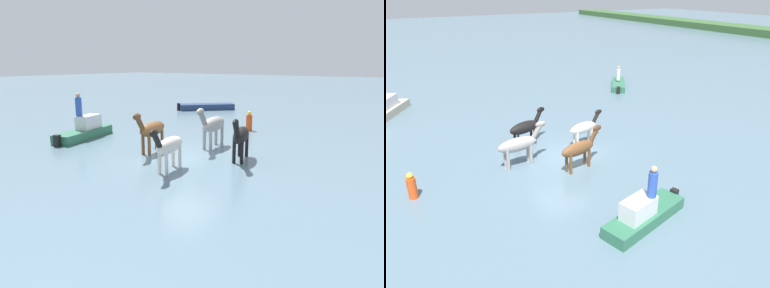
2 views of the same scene
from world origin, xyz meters
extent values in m
plane|color=slate|center=(0.00, 0.00, 0.00)|extent=(184.39, 184.39, 0.00)
ellipsoid|color=#9E9993|center=(-0.16, -2.04, 1.09)|extent=(0.78, 2.02, 0.66)
cylinder|color=#9E9993|center=(-0.38, -1.47, 0.55)|extent=(0.15, 0.15, 1.09)
cylinder|color=#9E9993|center=(-0.07, -1.43, 0.55)|extent=(0.15, 0.15, 1.09)
cylinder|color=#9E9993|center=(-0.26, -2.64, 0.55)|extent=(0.15, 0.15, 1.09)
cylinder|color=#9E9993|center=(0.06, -2.61, 0.55)|extent=(0.15, 0.15, 1.09)
cylinder|color=slate|center=(-0.27, -1.00, 1.52)|extent=(0.29, 0.62, 0.73)
ellipsoid|color=slate|center=(-0.29, -0.79, 1.82)|extent=(0.28, 0.56, 0.29)
ellipsoid|color=brown|center=(1.53, 0.23, 1.04)|extent=(0.94, 1.96, 0.63)
cylinder|color=brown|center=(1.26, 0.75, 0.52)|extent=(0.14, 0.14, 1.04)
cylinder|color=brown|center=(1.56, 0.82, 0.52)|extent=(0.14, 0.14, 1.04)
cylinder|color=brown|center=(1.50, -0.35, 0.52)|extent=(0.14, 0.14, 1.04)
cylinder|color=brown|center=(1.79, -0.29, 0.52)|extent=(0.14, 0.14, 1.04)
cylinder|color=#50311A|center=(1.32, 1.21, 1.45)|extent=(0.33, 0.61, 0.69)
ellipsoid|color=#50311A|center=(1.28, 1.40, 1.73)|extent=(0.32, 0.55, 0.28)
ellipsoid|color=black|center=(-2.21, -0.88, 1.03)|extent=(1.09, 1.94, 0.63)
cylinder|color=black|center=(-2.52, -0.39, 0.51)|extent=(0.14, 0.14, 1.03)
cylinder|color=black|center=(-2.23, -0.30, 0.51)|extent=(0.14, 0.14, 1.03)
cylinder|color=black|center=(-2.18, -1.45, 0.51)|extent=(0.14, 0.14, 1.03)
cylinder|color=black|center=(-1.90, -1.36, 0.51)|extent=(0.14, 0.14, 1.03)
cylinder|color=black|center=(-2.51, 0.07, 1.43)|extent=(0.38, 0.61, 0.68)
ellipsoid|color=black|center=(-2.57, 0.25, 1.71)|extent=(0.36, 0.55, 0.27)
ellipsoid|color=silver|center=(-0.81, 1.89, 0.95)|extent=(0.84, 1.79, 0.58)
cylinder|color=silver|center=(-1.05, 2.37, 0.48)|extent=(0.13, 0.13, 0.95)
cylinder|color=silver|center=(-0.78, 2.42, 0.48)|extent=(0.13, 0.13, 0.95)
cylinder|color=silver|center=(-0.85, 1.35, 0.48)|extent=(0.13, 0.13, 0.95)
cylinder|color=silver|center=(-0.57, 1.41, 0.48)|extent=(0.13, 0.13, 0.95)
cylinder|color=black|center=(-0.99, 2.78, 1.33)|extent=(0.30, 0.56, 0.63)
ellipsoid|color=black|center=(-1.03, 2.96, 1.59)|extent=(0.29, 0.50, 0.25)
cube|color=#2D6B4C|center=(6.30, 0.27, 0.15)|extent=(1.92, 3.79, 0.61)
cube|color=silver|center=(6.42, -0.15, 0.81)|extent=(1.03, 1.45, 0.70)
cube|color=black|center=(5.81, 2.13, 0.23)|extent=(0.33, 0.30, 0.66)
cube|color=navy|center=(7.49, -12.93, 0.17)|extent=(4.05, 4.11, 0.64)
cube|color=black|center=(9.14, -11.25, 0.24)|extent=(0.37, 0.37, 0.69)
cylinder|color=#2D51B2|center=(6.48, 0.34, 1.63)|extent=(0.32, 0.32, 0.95)
sphere|color=tan|center=(6.48, 0.34, 2.23)|extent=(0.24, 0.24, 0.24)
cylinder|color=#E54C19|center=(0.41, -6.76, 0.45)|extent=(0.36, 0.36, 0.90)
sphere|color=yellow|center=(0.41, -6.76, 1.02)|extent=(0.24, 0.24, 0.24)
camera|label=1|loc=(-8.64, 11.28, 3.85)|focal=32.69mm
camera|label=2|loc=(14.45, -7.15, 7.87)|focal=33.64mm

